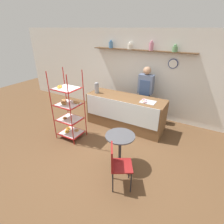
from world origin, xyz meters
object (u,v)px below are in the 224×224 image
(pastry_rack, at_px, (69,111))
(cafe_table, at_px, (120,143))
(coffee_carafe, at_px, (97,88))
(cafe_chair, at_px, (117,162))
(donut_tray_counter, at_px, (146,101))
(person_worker, at_px, (145,92))

(pastry_rack, height_order, cafe_table, pastry_rack)
(coffee_carafe, bearing_deg, cafe_table, -43.25)
(cafe_chair, xyz_separation_m, coffee_carafe, (-1.74, 1.96, 0.55))
(coffee_carafe, xyz_separation_m, donut_tray_counter, (1.53, 0.04, -0.14))
(cafe_table, relative_size, cafe_chair, 0.85)
(pastry_rack, height_order, coffee_carafe, pastry_rack)
(coffee_carafe, bearing_deg, cafe_chair, -48.41)
(cafe_table, bearing_deg, cafe_chair, -68.18)
(cafe_table, height_order, cafe_chair, cafe_chair)
(coffee_carafe, bearing_deg, pastry_rack, -95.94)
(cafe_table, bearing_deg, pastry_rack, 169.14)
(cafe_table, bearing_deg, donut_tray_counter, 90.13)
(cafe_chair, distance_m, coffee_carafe, 2.68)
(pastry_rack, bearing_deg, cafe_table, -10.86)
(cafe_table, distance_m, donut_tray_counter, 1.54)
(cafe_chair, relative_size, donut_tray_counter, 2.26)
(pastry_rack, xyz_separation_m, donut_tray_counter, (1.65, 1.17, 0.17))
(person_worker, distance_m, donut_tray_counter, 0.76)
(cafe_chair, height_order, donut_tray_counter, donut_tray_counter)
(person_worker, relative_size, cafe_chair, 1.93)
(person_worker, bearing_deg, donut_tray_counter, -68.30)
(cafe_table, relative_size, donut_tray_counter, 1.92)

